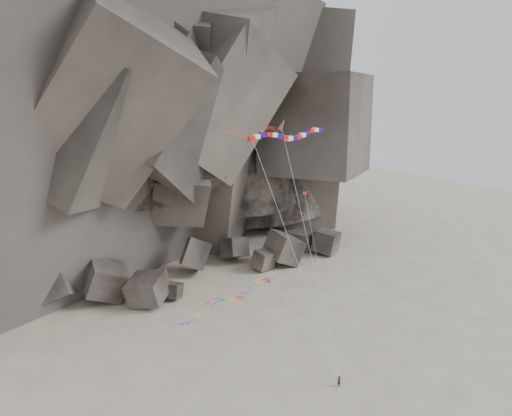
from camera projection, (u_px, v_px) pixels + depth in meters
ground at (282, 379)px, 63.41m from camera, size 260.00×260.00×0.00m
headland at (87, 55)px, 108.40m from camera, size 110.00×70.00×84.00m
boulder_field at (194, 269)px, 94.06m from camera, size 78.36×17.70×8.30m
kite_flyer at (339, 380)px, 61.62m from camera, size 0.59×0.40×1.69m
delta_kite at (252, 132)px, 56.28m from camera, size 11.26×9.16×31.04m
banner_kite at (288, 136)px, 57.38m from camera, size 11.60×7.39×29.92m
parafoil_kite at (225, 299)px, 55.03m from camera, size 19.86×6.21×13.20m
pennant_kite at (311, 229)px, 61.93m from camera, size 0.60×7.57×22.00m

